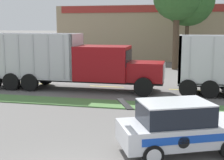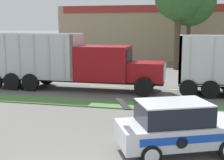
{
  "view_description": "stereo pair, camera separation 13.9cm",
  "coord_description": "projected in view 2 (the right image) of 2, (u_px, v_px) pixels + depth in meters",
  "views": [
    {
      "loc": [
        2.96,
        -6.91,
        4.06
      ],
      "look_at": [
        -0.39,
        8.26,
        1.39
      ],
      "focal_mm": 50.0,
      "sensor_mm": 36.0,
      "label": 1
    },
    {
      "loc": [
        3.1,
        -6.88,
        4.06
      ],
      "look_at": [
        -0.39,
        8.26,
        1.39
      ],
      "focal_mm": 50.0,
      "sensor_mm": 36.0,
      "label": 2
    }
  ],
  "objects": [
    {
      "name": "centre_line_3",
      "position": [
        35.0,
        83.0,
        22.56
      ],
      "size": [
        2.4,
        0.14,
        0.01
      ],
      "primitive_type": "cube",
      "color": "yellow",
      "rests_on": "ground_plane"
    },
    {
      "name": "centre_line_5",
      "position": [
        188.0,
        90.0,
        20.17
      ],
      "size": [
        2.4,
        0.14,
        0.01
      ],
      "primitive_type": "cube",
      "color": "yellow",
      "rests_on": "ground_plane"
    },
    {
      "name": "dump_truck_mid",
      "position": [
        85.0,
        65.0,
        20.1
      ],
      "size": [
        11.59,
        2.71,
        3.62
      ],
      "color": "black",
      "rests_on": "ground_plane"
    },
    {
      "name": "rally_car",
      "position": [
        178.0,
        127.0,
        10.09
      ],
      "size": [
        4.37,
        3.23,
        1.73
      ],
      "color": "silver",
      "rests_on": "ground_plane"
    },
    {
      "name": "centre_line_4",
      "position": [
        107.0,
        87.0,
        21.37
      ],
      "size": [
        2.4,
        0.14,
        0.01
      ],
      "primitive_type": "cube",
      "color": "yellow",
      "rests_on": "ground_plane"
    },
    {
      "name": "grass_verge",
      "position": [
        121.0,
        105.0,
        16.31
      ],
      "size": [
        120.0,
        1.63,
        0.06
      ],
      "primitive_type": "cube",
      "color": "#517F42",
      "rests_on": "ground_plane"
    },
    {
      "name": "store_building_backdrop",
      "position": [
        178.0,
        33.0,
        41.38
      ],
      "size": [
        28.85,
        12.1,
        6.54
      ],
      "color": "#9E896B",
      "rests_on": "ground_plane"
    }
  ]
}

